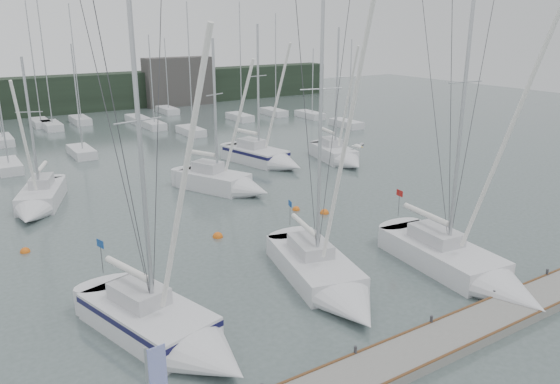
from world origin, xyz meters
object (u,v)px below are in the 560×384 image
Objects in this scene: sailboat_near_left at (173,332)px; buoy_c at (25,252)px; sailboat_mid_b at (37,203)px; buoy_a at (218,237)px; buoy_d at (324,213)px; sailboat_near_right at (471,270)px; sailboat_mid_c at (228,184)px; sailboat_mid_e at (340,157)px; sailboat_mid_d at (267,158)px; sailboat_near_center at (330,283)px; buoy_b at (296,210)px.

sailboat_near_left is 13.34m from buoy_c.
sailboat_mid_b is 17.65× the size of buoy_a.
buoy_d is at bearing 17.12° from sailboat_near_left.
sailboat_near_right is 26.96× the size of buoy_d.
buoy_a is (-4.66, -7.51, -0.61)m from sailboat_mid_c.
sailboat_mid_e is at bearing -14.06° from sailboat_mid_c.
sailboat_mid_e is (24.97, -0.92, 0.03)m from sailboat_mid_b.
sailboat_mid_d is (6.51, 5.12, 0.02)m from sailboat_mid_c.
sailboat_near_center is 1.33× the size of sailboat_mid_c.
sailboat_near_center reaches higher than sailboat_mid_c.
sailboat_near_right is 23.45m from buoy_c.
sailboat_near_left reaches higher than buoy_d.
sailboat_mid_c is 22.90× the size of buoy_b.
buoy_a is 10.53m from buoy_c.
sailboat_near_center reaches higher than sailboat_near_left.
buoy_c is (-1.89, -6.98, -0.54)m from sailboat_mid_b.
buoy_b is (14.51, -9.25, -0.54)m from sailboat_mid_b.
sailboat_mid_c is 8.23m from buoy_d.
buoy_d is (15.70, -10.83, -0.54)m from sailboat_mid_b.
sailboat_mid_d is 24.85× the size of buoy_b.
buoy_d is at bearing -12.34° from buoy_c.
sailboat_mid_b is at bearing -170.31° from sailboat_mid_e.
buoy_a is at bearing 129.43° from sailboat_near_right.
sailboat_mid_d reaches higher than buoy_a.
sailboat_near_left is at bearing -125.35° from buoy_a.
sailboat_near_center is 16.95m from buoy_c.
buoy_d is (-9.27, -9.91, -0.57)m from sailboat_mid_e.
buoy_c is (-9.83, 3.76, 0.00)m from buoy_a.
sailboat_near_center is 21.79m from sailboat_mid_b.
buoy_a reaches higher than buoy_c.
sailboat_mid_b is at bearing 130.83° from sailboat_near_right.
buoy_c is (-21.01, -8.87, -0.64)m from sailboat_mid_d.
sailboat_mid_e is at bearing 38.55° from buoy_b.
sailboat_mid_c is at bearing 105.04° from sailboat_near_right.
sailboat_near_right reaches higher than buoy_b.
buoy_d is (1.19, -1.57, 0.00)m from buoy_b.
sailboat_near_left is 28.60× the size of buoy_b.
buoy_c is at bearing 167.66° from buoy_d.
sailboat_near_right reaches higher than sailboat_mid_b.
sailboat_mid_c is (12.60, -3.23, 0.08)m from sailboat_mid_b.
buoy_b is (6.57, 1.48, 0.00)m from buoy_a.
sailboat_near_center is at bearing -118.08° from sailboat_mid_e.
sailboat_mid_d reaches higher than sailboat_mid_c.
sailboat_mid_d is 12.08m from buoy_b.
sailboat_mid_d is (17.65, 21.77, 0.05)m from sailboat_near_left.
sailboat_mid_d is 1.03× the size of sailboat_mid_e.
sailboat_near_center is at bearing -43.95° from sailboat_mid_b.
sailboat_mid_d is 22.81m from buoy_c.
sailboat_mid_b is 0.84× the size of sailboat_mid_d.
sailboat_mid_b reaches higher than buoy_a.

